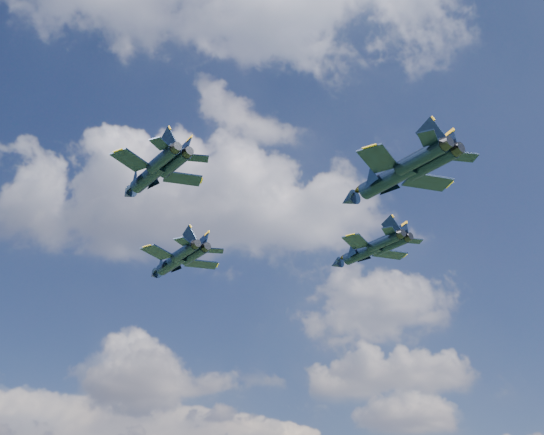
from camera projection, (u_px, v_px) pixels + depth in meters
The scene contains 4 objects.
jet_lead at pixel (171, 263), 105.10m from camera, with size 13.60×15.67×4.01m.
jet_left at pixel (147, 177), 80.37m from camera, with size 12.34×13.95×3.60m.
jet_right at pixel (361, 253), 102.40m from camera, with size 13.61×14.78×3.87m.
jet_slot at pixel (385, 180), 76.64m from camera, with size 14.67×16.39×4.24m.
Camera 1 is at (6.59, -83.60, 23.09)m, focal length 45.00 mm.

